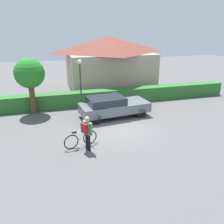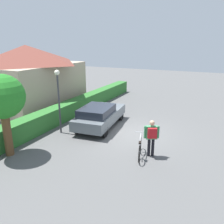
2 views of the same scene
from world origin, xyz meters
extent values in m
plane|color=#545454|center=(0.00, 0.00, 0.00)|extent=(60.00, 60.00, 0.00)
cube|color=#2C6B2B|center=(0.00, 4.72, 0.52)|extent=(20.48, 0.90, 1.04)
cube|color=tan|center=(1.76, 8.92, 1.66)|extent=(7.16, 5.73, 3.31)
pyramid|color=brown|center=(1.76, 8.92, 3.99)|extent=(7.52, 6.01, 1.36)
cube|color=slate|center=(0.24, 1.96, 0.62)|extent=(4.53, 2.28, 0.58)
cube|color=#1E232D|center=(-0.33, 1.90, 1.13)|extent=(2.38, 1.83, 0.44)
cylinder|color=black|center=(1.62, 2.94, 0.33)|extent=(0.67, 0.25, 0.65)
cylinder|color=black|center=(1.80, 1.31, 0.33)|extent=(0.67, 0.25, 0.65)
cylinder|color=black|center=(-1.32, 2.62, 0.33)|extent=(0.67, 0.25, 0.65)
cylinder|color=black|center=(-1.15, 0.99, 0.33)|extent=(0.67, 0.25, 0.65)
torus|color=black|center=(-1.97, -1.28, 0.36)|extent=(0.71, 0.24, 0.72)
torus|color=black|center=(-2.90, -1.54, 0.36)|extent=(0.71, 0.24, 0.72)
cylinder|color=silver|center=(-2.26, -1.36, 0.65)|extent=(0.62, 0.20, 0.63)
cylinder|color=silver|center=(-2.64, -1.47, 0.56)|extent=(0.22, 0.09, 0.46)
cylinder|color=silver|center=(-2.37, -1.39, 0.84)|extent=(0.73, 0.24, 0.18)
cylinder|color=silver|center=(-2.73, -1.49, 0.35)|extent=(0.37, 0.13, 0.05)
cylinder|color=silver|center=(-1.97, -1.28, 0.65)|extent=(0.04, 0.04, 0.58)
cube|color=black|center=(-2.73, -1.49, 0.81)|extent=(0.24, 0.16, 0.06)
cylinder|color=silver|center=(-1.97, -1.28, 0.98)|extent=(0.16, 0.49, 0.03)
cylinder|color=black|center=(-2.20, -1.75, 0.41)|extent=(0.13, 0.13, 0.83)
cylinder|color=black|center=(-2.13, -1.90, 0.41)|extent=(0.13, 0.13, 0.83)
cube|color=#3F8C59|center=(-2.16, -1.82, 1.12)|extent=(0.39, 0.52, 0.59)
sphere|color=tan|center=(-2.16, -1.82, 1.56)|extent=(0.22, 0.22, 0.22)
cylinder|color=#3F8C59|center=(-2.29, -1.56, 1.14)|extent=(0.09, 0.09, 0.56)
cylinder|color=#3F8C59|center=(-2.04, -2.09, 1.14)|extent=(0.09, 0.09, 0.56)
cube|color=#AF191E|center=(-2.31, -1.89, 1.15)|extent=(0.31, 0.42, 0.45)
cylinder|color=#38383D|center=(-1.64, 3.48, 1.62)|extent=(0.10, 0.10, 3.24)
sphere|color=#F2EDCC|center=(-1.64, 3.48, 3.36)|extent=(0.28, 0.28, 0.28)
cylinder|color=brown|center=(-4.76, 3.94, 1.06)|extent=(0.36, 0.36, 2.13)
sphere|color=#247A24|center=(-4.76, 3.94, 2.69)|extent=(1.90, 1.90, 1.90)
camera|label=1|loc=(-3.69, -11.26, 5.40)|focal=36.82mm
camera|label=2|loc=(-11.34, -4.24, 4.90)|focal=37.13mm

